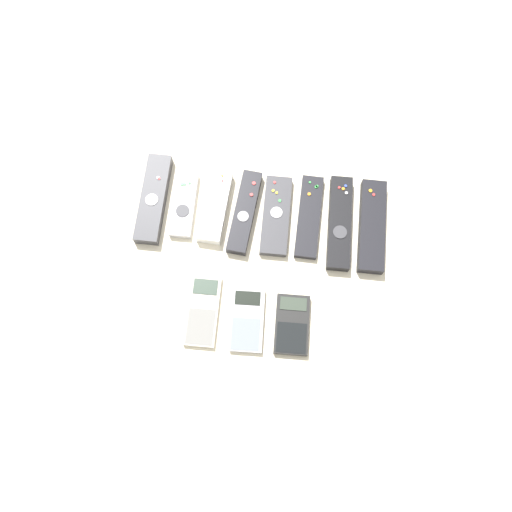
{
  "coord_description": "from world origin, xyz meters",
  "views": [
    {
      "loc": [
        0.04,
        -0.3,
        1.06
      ],
      "look_at": [
        0.0,
        0.03,
        0.01
      ],
      "focal_mm": 35.0,
      "sensor_mm": 36.0,
      "label": 1
    }
  ],
  "objects": [
    {
      "name": "remote_2",
      "position": [
        -0.11,
        0.14,
        0.01
      ],
      "size": [
        0.06,
        0.17,
        0.03
      ],
      "rotation": [
        0.0,
        0.0,
        -0.03
      ],
      "color": "white",
      "rests_on": "ground_plane"
    },
    {
      "name": "calculator_2",
      "position": [
        0.09,
        -0.11,
        0.01
      ],
      "size": [
        0.08,
        0.13,
        0.02
      ],
      "rotation": [
        0.0,
        0.0,
        0.05
      ],
      "color": "black",
      "rests_on": "ground_plane"
    },
    {
      "name": "ground_plane",
      "position": [
        0.0,
        0.0,
        0.0
      ],
      "size": [
        3.0,
        3.0,
        0.0
      ],
      "primitive_type": "plane",
      "color": "beige"
    },
    {
      "name": "remote_6",
      "position": [
        0.18,
        0.14,
        0.01
      ],
      "size": [
        0.06,
        0.22,
        0.03
      ],
      "rotation": [
        0.0,
        0.0,
        0.04
      ],
      "color": "black",
      "rests_on": "ground_plane"
    },
    {
      "name": "remote_1",
      "position": [
        -0.18,
        0.14,
        0.01
      ],
      "size": [
        0.05,
        0.16,
        0.02
      ],
      "rotation": [
        0.0,
        0.0,
        0.04
      ],
      "color": "#B7B7BC",
      "rests_on": "ground_plane"
    },
    {
      "name": "remote_4",
      "position": [
        0.03,
        0.14,
        0.01
      ],
      "size": [
        0.07,
        0.19,
        0.02
      ],
      "rotation": [
        0.0,
        0.0,
        0.03
      ],
      "color": "#333338",
      "rests_on": "ground_plane"
    },
    {
      "name": "remote_3",
      "position": [
        -0.04,
        0.13,
        0.01
      ],
      "size": [
        0.06,
        0.2,
        0.03
      ],
      "rotation": [
        0.0,
        0.0,
        -0.07
      ],
      "color": "black",
      "rests_on": "ground_plane"
    },
    {
      "name": "calculator_0",
      "position": [
        -0.1,
        -0.1,
        0.01
      ],
      "size": [
        0.07,
        0.15,
        0.01
      ],
      "rotation": [
        0.0,
        0.0,
        0.04
      ],
      "color": "beige",
      "rests_on": "ground_plane"
    },
    {
      "name": "remote_0",
      "position": [
        -0.25,
        0.14,
        0.01
      ],
      "size": [
        0.06,
        0.21,
        0.03
      ],
      "rotation": [
        0.0,
        0.0,
        0.02
      ],
      "color": "#333338",
      "rests_on": "ground_plane"
    },
    {
      "name": "remote_5",
      "position": [
        0.11,
        0.14,
        0.01
      ],
      "size": [
        0.05,
        0.2,
        0.02
      ],
      "rotation": [
        0.0,
        0.0,
        0.0
      ],
      "color": "black",
      "rests_on": "ground_plane"
    },
    {
      "name": "calculator_1",
      "position": [
        -0.0,
        -0.11,
        0.01
      ],
      "size": [
        0.08,
        0.14,
        0.01
      ],
      "rotation": [
        0.0,
        0.0,
        0.06
      ],
      "color": "#B2B2B7",
      "rests_on": "ground_plane"
    },
    {
      "name": "remote_7",
      "position": [
        0.25,
        0.14,
        0.01
      ],
      "size": [
        0.06,
        0.22,
        0.03
      ],
      "rotation": [
        0.0,
        0.0,
        0.02
      ],
      "color": "black",
      "rests_on": "ground_plane"
    }
  ]
}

